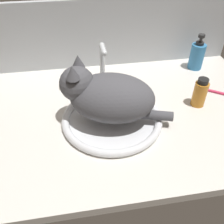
% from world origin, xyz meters
% --- Properties ---
extents(countertop, '(1.15, 0.70, 0.03)m').
position_xyz_m(countertop, '(0.00, 0.00, 0.01)').
color(countertop, silver).
rests_on(countertop, ground).
extents(backsplash_wall, '(1.15, 0.02, 0.32)m').
position_xyz_m(backsplash_wall, '(0.00, 0.36, 0.16)').
color(backsplash_wall, '#B2B7BC').
rests_on(backsplash_wall, ground).
extents(sink_basin, '(0.34, 0.34, 0.03)m').
position_xyz_m(sink_basin, '(-0.04, -0.04, 0.04)').
color(sink_basin, white).
rests_on(sink_basin, countertop).
extents(faucet, '(0.17, 0.09, 0.18)m').
position_xyz_m(faucet, '(-0.04, 0.18, 0.10)').
color(faucet, silver).
rests_on(faucet, countertop).
extents(cat, '(0.36, 0.26, 0.20)m').
position_xyz_m(cat, '(-0.06, -0.03, 0.14)').
color(cat, '#4C4C51').
rests_on(cat, sink_basin).
extents(amber_bottle, '(0.05, 0.05, 0.11)m').
position_xyz_m(amber_bottle, '(0.29, -0.00, 0.08)').
color(amber_bottle, '#C67A23').
rests_on(amber_bottle, countertop).
extents(soap_pump_bottle, '(0.06, 0.06, 0.16)m').
position_xyz_m(soap_pump_bottle, '(0.40, 0.26, 0.09)').
color(soap_pump_bottle, teal).
rests_on(soap_pump_bottle, countertop).
extents(toothbrush, '(0.14, 0.11, 0.02)m').
position_xyz_m(toothbrush, '(0.40, 0.05, 0.04)').
color(toothbrush, '#D83359').
rests_on(toothbrush, countertop).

